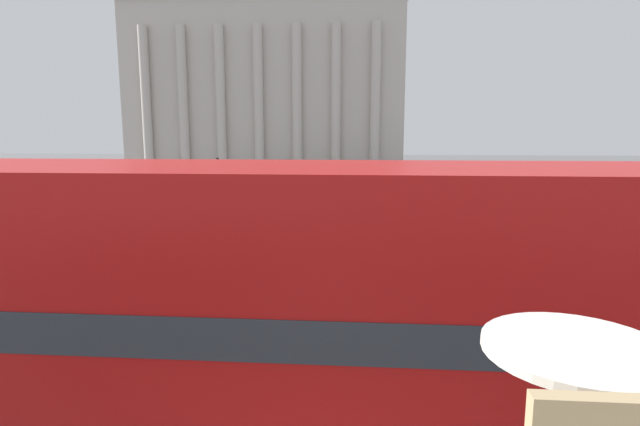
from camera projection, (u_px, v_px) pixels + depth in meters
name	position (u px, v px, depth m)	size (l,w,h in m)	color
double_decker_bus	(219.00, 316.00, 6.21)	(11.02, 2.68, 4.24)	black
cafe_dining_table	(573.00, 401.00, 1.64)	(0.60, 0.60, 0.73)	#2D2D30
plaza_building_left	(271.00, 93.00, 53.73)	(28.11, 14.20, 17.59)	#BCB2A8
traffic_light_near	(248.00, 219.00, 13.27)	(0.42, 0.24, 3.54)	black
traffic_light_mid	(220.00, 186.00, 21.54)	(0.42, 0.24, 3.53)	black
car_white	(252.00, 205.00, 26.93)	(4.20, 1.93, 1.35)	black
pedestrian_black	(497.00, 193.00, 29.52)	(0.32, 0.32, 1.81)	#282B33
pedestrian_olive	(255.00, 207.00, 24.54)	(0.32, 0.32, 1.66)	#282B33
pedestrian_grey	(231.00, 186.00, 33.86)	(0.32, 0.32, 1.70)	#282B33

